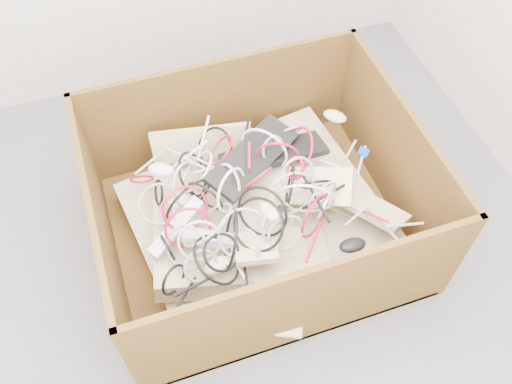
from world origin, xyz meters
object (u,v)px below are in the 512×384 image
object	(u,v)px
power_strip_left	(176,227)
power_strip_right	(217,239)
vga_plug	(363,152)
cardboard_box	(253,217)

from	to	relation	value
power_strip_left	power_strip_right	bearing A→B (deg)	-67.23
power_strip_left	vga_plug	xyz separation A→B (m)	(0.88, 0.12, -0.01)
power_strip_right	vga_plug	size ratio (longest dim) A/B	6.05
cardboard_box	power_strip_left	distance (m)	0.42
vga_plug	power_strip_left	bearing A→B (deg)	-126.54
power_strip_left	vga_plug	world-z (taller)	power_strip_left
power_strip_left	power_strip_right	size ratio (longest dim) A/B	1.05
vga_plug	power_strip_right	bearing A→B (deg)	-117.94
cardboard_box	vga_plug	bearing A→B (deg)	4.43
power_strip_left	cardboard_box	bearing A→B (deg)	-19.18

